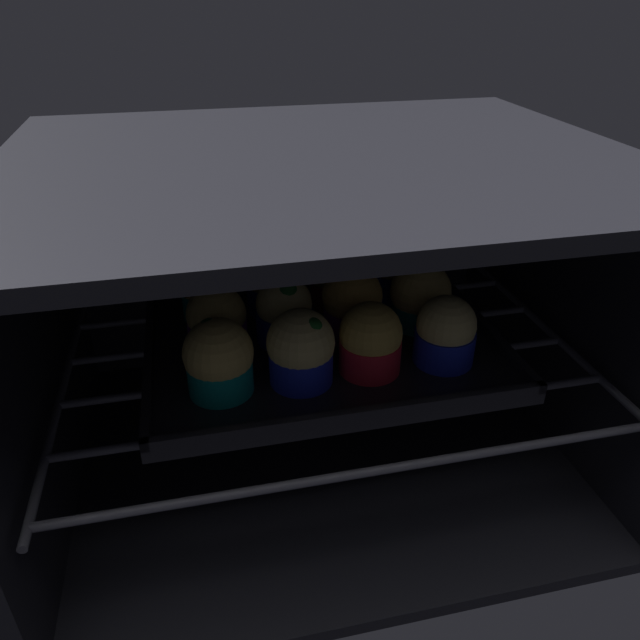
# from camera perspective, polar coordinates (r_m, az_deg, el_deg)

# --- Properties ---
(oven_cavity) EXTENTS (0.59, 0.47, 0.37)m
(oven_cavity) POSITION_cam_1_polar(r_m,az_deg,el_deg) (0.68, -0.68, 1.32)
(oven_cavity) COLOR black
(oven_cavity) RESTS_ON ground
(oven_rack) EXTENTS (0.55, 0.42, 0.01)m
(oven_rack) POSITION_cam_1_polar(r_m,az_deg,el_deg) (0.66, 0.11, -3.00)
(oven_rack) COLOR #51515B
(oven_rack) RESTS_ON oven_cavity
(baking_tray) EXTENTS (0.37, 0.30, 0.02)m
(baking_tray) POSITION_cam_1_polar(r_m,az_deg,el_deg) (0.66, 0.00, -1.94)
(baking_tray) COLOR black
(baking_tray) RESTS_ON oven_rack
(muffin_row0_col0) EXTENTS (0.07, 0.07, 0.08)m
(muffin_row0_col0) POSITION_cam_1_polar(r_m,az_deg,el_deg) (0.56, -9.70, -3.74)
(muffin_row0_col0) COLOR #0C8C84
(muffin_row0_col0) RESTS_ON baking_tray
(muffin_row0_col1) EXTENTS (0.07, 0.07, 0.08)m
(muffin_row0_col1) POSITION_cam_1_polar(r_m,az_deg,el_deg) (0.57, -1.84, -2.82)
(muffin_row0_col1) COLOR #1928B7
(muffin_row0_col1) RESTS_ON baking_tray
(muffin_row0_col2) EXTENTS (0.06, 0.06, 0.07)m
(muffin_row0_col2) POSITION_cam_1_polar(r_m,az_deg,el_deg) (0.59, 4.86, -1.99)
(muffin_row0_col2) COLOR red
(muffin_row0_col2) RESTS_ON baking_tray
(muffin_row0_col3) EXTENTS (0.06, 0.06, 0.07)m
(muffin_row0_col3) POSITION_cam_1_polar(r_m,az_deg,el_deg) (0.61, 11.95, -1.21)
(muffin_row0_col3) COLOR #1928B7
(muffin_row0_col3) RESTS_ON baking_tray
(muffin_row1_col0) EXTENTS (0.06, 0.06, 0.07)m
(muffin_row1_col0) POSITION_cam_1_polar(r_m,az_deg,el_deg) (0.63, -9.87, -0.11)
(muffin_row1_col0) COLOR #7A238C
(muffin_row1_col0) RESTS_ON baking_tray
(muffin_row1_col1) EXTENTS (0.06, 0.06, 0.07)m
(muffin_row1_col1) POSITION_cam_1_polar(r_m,az_deg,el_deg) (0.63, -3.44, 0.85)
(muffin_row1_col1) COLOR #1928B7
(muffin_row1_col1) RESTS_ON baking_tray
(muffin_row1_col2) EXTENTS (0.07, 0.07, 0.08)m
(muffin_row1_col2) POSITION_cam_1_polar(r_m,az_deg,el_deg) (0.64, 3.10, 1.62)
(muffin_row1_col2) COLOR #7A238C
(muffin_row1_col2) RESTS_ON baking_tray
(muffin_row1_col3) EXTENTS (0.07, 0.07, 0.08)m
(muffin_row1_col3) POSITION_cam_1_polar(r_m,az_deg,el_deg) (0.67, 9.59, 2.22)
(muffin_row1_col3) COLOR #0C8C84
(muffin_row1_col3) RESTS_ON baking_tray
(muffin_row2_col0) EXTENTS (0.06, 0.06, 0.08)m
(muffin_row2_col0) POSITION_cam_1_polar(r_m,az_deg,el_deg) (0.69, -10.68, 2.97)
(muffin_row2_col0) COLOR #0C8C84
(muffin_row2_col0) RESTS_ON baking_tray
(muffin_row2_col1) EXTENTS (0.06, 0.06, 0.07)m
(muffin_row2_col1) POSITION_cam_1_polar(r_m,az_deg,el_deg) (0.70, -4.59, 3.34)
(muffin_row2_col1) COLOR #1928B7
(muffin_row2_col1) RESTS_ON baking_tray
(muffin_row2_col2) EXTENTS (0.07, 0.07, 0.08)m
(muffin_row2_col2) POSITION_cam_1_polar(r_m,az_deg,el_deg) (0.71, 1.57, 4.30)
(muffin_row2_col2) COLOR red
(muffin_row2_col2) RESTS_ON baking_tray
(muffin_row2_col3) EXTENTS (0.06, 0.06, 0.08)m
(muffin_row2_col3) POSITION_cam_1_polar(r_m,az_deg,el_deg) (0.73, 7.20, 4.90)
(muffin_row2_col3) COLOR #1928B7
(muffin_row2_col3) RESTS_ON baking_tray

